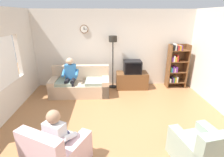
# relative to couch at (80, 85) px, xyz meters

# --- Properties ---
(ground_plane) EXTENTS (12.00, 12.00, 0.00)m
(ground_plane) POSITION_rel_couch_xyz_m (1.15, -1.83, -0.31)
(ground_plane) COLOR #9E6B42
(back_wall_assembly) EXTENTS (6.20, 0.17, 2.70)m
(back_wall_assembly) POSITION_rel_couch_xyz_m (1.15, 0.83, 1.04)
(back_wall_assembly) COLOR silver
(back_wall_assembly) RESTS_ON ground_plane
(couch) EXTENTS (1.90, 0.88, 0.90)m
(couch) POSITION_rel_couch_xyz_m (0.00, 0.00, 0.00)
(couch) COLOR tan
(couch) RESTS_ON ground_plane
(tv_stand) EXTENTS (1.10, 0.56, 0.58)m
(tv_stand) POSITION_rel_couch_xyz_m (1.78, 0.42, -0.02)
(tv_stand) COLOR brown
(tv_stand) RESTS_ON ground_plane
(tv) EXTENTS (0.60, 0.49, 0.44)m
(tv) POSITION_rel_couch_xyz_m (1.78, 0.40, 0.49)
(tv) COLOR black
(tv) RESTS_ON tv_stand
(bookshelf) EXTENTS (0.68, 0.36, 1.58)m
(bookshelf) POSITION_rel_couch_xyz_m (3.36, 0.49, 0.50)
(bookshelf) COLOR brown
(bookshelf) RESTS_ON ground_plane
(floor_lamp) EXTENTS (0.28, 0.28, 1.85)m
(floor_lamp) POSITION_rel_couch_xyz_m (1.11, 0.52, 1.14)
(floor_lamp) COLOR black
(floor_lamp) RESTS_ON ground_plane
(armchair_near_window) EXTENTS (1.11, 1.15, 0.90)m
(armchair_near_window) POSITION_rel_couch_xyz_m (0.02, -3.01, -0.02)
(armchair_near_window) COLOR beige
(armchair_near_window) RESTS_ON ground_plane
(armchair_near_bookshelf) EXTENTS (0.96, 1.02, 0.90)m
(armchair_near_bookshelf) POSITION_rel_couch_xyz_m (2.49, -3.05, -0.02)
(armchair_near_bookshelf) COLOR gray
(armchair_near_bookshelf) RESTS_ON ground_plane
(person_on_couch) EXTENTS (0.51, 0.54, 1.24)m
(person_on_couch) POSITION_rel_couch_xyz_m (-0.28, -0.11, 0.39)
(person_on_couch) COLOR #3372B2
(person_on_couch) RESTS_ON ground_plane
(person_in_left_armchair) EXTENTS (0.61, 0.63, 1.12)m
(person_in_left_armchair) POSITION_rel_couch_xyz_m (0.06, -2.93, 0.29)
(person_in_left_armchair) COLOR silver
(person_in_left_armchair) RESTS_ON ground_plane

